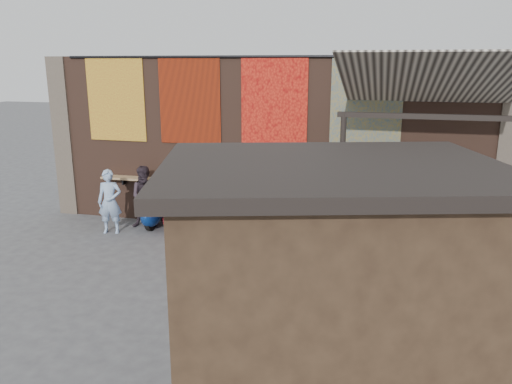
# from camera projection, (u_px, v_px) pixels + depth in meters

# --- Properties ---
(ground) EXTENTS (70.00, 70.00, 0.00)m
(ground) POSITION_uv_depth(u_px,v_px,m) (229.00, 270.00, 9.54)
(ground) COLOR #474749
(ground) RESTS_ON ground
(brick_wall) EXTENTS (10.00, 0.40, 4.00)m
(brick_wall) POSITION_uv_depth(u_px,v_px,m) (263.00, 145.00, 11.56)
(brick_wall) COLOR brown
(brick_wall) RESTS_ON ground
(pier_left) EXTENTS (0.50, 0.50, 4.00)m
(pier_left) POSITION_uv_depth(u_px,v_px,m) (67.00, 137.00, 12.84)
(pier_left) COLOR #4C4238
(pier_left) RESTS_ON ground
(pier_right) EXTENTS (0.50, 0.50, 4.00)m
(pier_right) POSITION_uv_depth(u_px,v_px,m) (507.00, 155.00, 10.29)
(pier_right) COLOR #4C4238
(pier_right) RESTS_ON ground
(eating_counter) EXTENTS (8.00, 0.32, 0.05)m
(eating_counter) POSITION_uv_depth(u_px,v_px,m) (259.00, 186.00, 11.44)
(eating_counter) COLOR #9E7A51
(eating_counter) RESTS_ON brick_wall
(shelf_box) EXTENTS (0.57, 0.30, 0.25)m
(shelf_box) POSITION_uv_depth(u_px,v_px,m) (230.00, 178.00, 11.54)
(shelf_box) COLOR white
(shelf_box) RESTS_ON eating_counter
(tapestry_redgold) EXTENTS (1.50, 0.02, 2.00)m
(tapestry_redgold) POSITION_uv_depth(u_px,v_px,m) (116.00, 99.00, 11.99)
(tapestry_redgold) COLOR #9E3517
(tapestry_redgold) RESTS_ON brick_wall
(tapestry_sun) EXTENTS (1.50, 0.02, 2.00)m
(tapestry_sun) POSITION_uv_depth(u_px,v_px,m) (190.00, 101.00, 11.52)
(tapestry_sun) COLOR red
(tapestry_sun) RESTS_ON brick_wall
(tapestry_orange) EXTENTS (1.50, 0.02, 2.00)m
(tapestry_orange) POSITION_uv_depth(u_px,v_px,m) (274.00, 102.00, 11.03)
(tapestry_orange) COLOR red
(tapestry_orange) RESTS_ON brick_wall
(tapestry_multi) EXTENTS (1.50, 0.02, 2.00)m
(tapestry_multi) POSITION_uv_depth(u_px,v_px,m) (366.00, 104.00, 10.54)
(tapestry_multi) COLOR navy
(tapestry_multi) RESTS_ON brick_wall
(hang_rail) EXTENTS (9.50, 0.06, 0.06)m
(hang_rail) POSITION_uv_depth(u_px,v_px,m) (261.00, 57.00, 10.85)
(hang_rail) COLOR black
(hang_rail) RESTS_ON brick_wall
(scooter_stool_0) EXTENTS (0.39, 0.87, 0.82)m
(scooter_stool_0) POSITION_uv_depth(u_px,v_px,m) (155.00, 211.00, 11.96)
(scooter_stool_0) COLOR navy
(scooter_stool_0) RESTS_ON ground
(scooter_stool_1) EXTENTS (0.38, 0.84, 0.80)m
(scooter_stool_1) POSITION_uv_depth(u_px,v_px,m) (177.00, 214.00, 11.74)
(scooter_stool_1) COLOR #AD0D19
(scooter_stool_1) RESTS_ON ground
(scooter_stool_2) EXTENTS (0.38, 0.83, 0.79)m
(scooter_stool_2) POSITION_uv_depth(u_px,v_px,m) (201.00, 215.00, 11.63)
(scooter_stool_2) COLOR #0E4818
(scooter_stool_2) RESTS_ON ground
(scooter_stool_3) EXTENTS (0.35, 0.77, 0.73)m
(scooter_stool_3) POSITION_uv_depth(u_px,v_px,m) (225.00, 219.00, 11.50)
(scooter_stool_3) COLOR #0D6113
(scooter_stool_3) RESTS_ON ground
(scooter_stool_4) EXTENTS (0.34, 0.75, 0.72)m
(scooter_stool_4) POSITION_uv_depth(u_px,v_px,m) (251.00, 220.00, 11.38)
(scooter_stool_4) COLOR #175C50
(scooter_stool_4) RESTS_ON ground
(scooter_stool_5) EXTENTS (0.38, 0.85, 0.80)m
(scooter_stool_5) POSITION_uv_depth(u_px,v_px,m) (272.00, 221.00, 11.20)
(scooter_stool_5) COLOR black
(scooter_stool_5) RESTS_ON ground
(scooter_stool_6) EXTENTS (0.39, 0.87, 0.82)m
(scooter_stool_6) POSITION_uv_depth(u_px,v_px,m) (299.00, 223.00, 11.02)
(scooter_stool_6) COLOR navy
(scooter_stool_6) RESTS_ON ground
(scooter_stool_7) EXTENTS (0.40, 0.89, 0.84)m
(scooter_stool_7) POSITION_uv_depth(u_px,v_px,m) (325.00, 225.00, 10.89)
(scooter_stool_7) COLOR maroon
(scooter_stool_7) RESTS_ON ground
(scooter_stool_8) EXTENTS (0.33, 0.73, 0.69)m
(scooter_stool_8) POSITION_uv_depth(u_px,v_px,m) (351.00, 230.00, 10.80)
(scooter_stool_8) COLOR #131C47
(scooter_stool_8) RESTS_ON ground
(diner_left) EXTENTS (0.63, 0.50, 1.50)m
(diner_left) POSITION_uv_depth(u_px,v_px,m) (110.00, 202.00, 11.48)
(diner_left) COLOR #98B6DE
(diner_left) RESTS_ON ground
(diner_right) EXTENTS (0.88, 0.79, 1.50)m
(diner_right) POSITION_uv_depth(u_px,v_px,m) (146.00, 197.00, 11.89)
(diner_right) COLOR #31262E
(diner_right) RESTS_ON ground
(shopper_navy) EXTENTS (1.15, 0.57, 1.88)m
(shopper_navy) POSITION_uv_depth(u_px,v_px,m) (457.00, 244.00, 8.26)
(shopper_navy) COLOR #1C1632
(shopper_navy) RESTS_ON ground
(shopper_grey) EXTENTS (1.30, 0.98, 1.80)m
(shopper_grey) POSITION_uv_depth(u_px,v_px,m) (413.00, 247.00, 8.23)
(shopper_grey) COLOR #545458
(shopper_grey) RESTS_ON ground
(shopper_tan) EXTENTS (1.04, 0.89, 1.79)m
(shopper_tan) POSITION_uv_depth(u_px,v_px,m) (320.00, 229.00, 9.14)
(shopper_tan) COLOR #806251
(shopper_tan) RESTS_ON ground
(market_stall) EXTENTS (3.13, 2.68, 2.89)m
(market_stall) POSITION_uv_depth(u_px,v_px,m) (327.00, 324.00, 4.74)
(market_stall) COLOR black
(market_stall) RESTS_ON ground
(stall_roof) EXTENTS (3.52, 3.06, 0.12)m
(stall_roof) POSITION_uv_depth(u_px,v_px,m) (333.00, 169.00, 4.36)
(stall_roof) COLOR black
(stall_roof) RESTS_ON market_stall
(stall_sign) EXTENTS (1.16, 0.38, 0.50)m
(stall_sign) POSITION_uv_depth(u_px,v_px,m) (313.00, 225.00, 5.57)
(stall_sign) COLOR gold
(stall_sign) RESTS_ON market_stall
(stall_shelf) EXTENTS (2.15, 0.73, 0.06)m
(stall_shelf) POSITION_uv_depth(u_px,v_px,m) (311.00, 309.00, 5.84)
(stall_shelf) COLOR #473321
(stall_shelf) RESTS_ON market_stall
(awning_canvas) EXTENTS (3.20, 3.28, 0.97)m
(awning_canvas) POSITION_uv_depth(u_px,v_px,m) (434.00, 81.00, 8.63)
(awning_canvas) COLOR beige
(awning_canvas) RESTS_ON brick_wall
(awning_ledger) EXTENTS (3.30, 0.08, 0.12)m
(awning_ledger) POSITION_uv_depth(u_px,v_px,m) (430.00, 58.00, 10.02)
(awning_ledger) COLOR #33261C
(awning_ledger) RESTS_ON brick_wall
(awning_header) EXTENTS (3.00, 0.08, 0.08)m
(awning_header) POSITION_uv_depth(u_px,v_px,m) (440.00, 117.00, 7.34)
(awning_header) COLOR black
(awning_header) RESTS_ON awning_post_left
(awning_post_left) EXTENTS (0.09, 0.09, 3.10)m
(awning_post_left) POSITION_uv_depth(u_px,v_px,m) (340.00, 209.00, 8.07)
(awning_post_left) COLOR black
(awning_post_left) RESTS_ON ground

